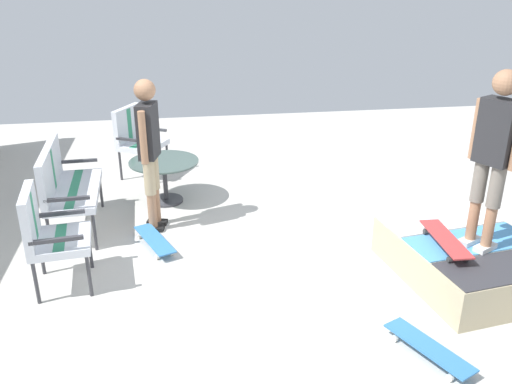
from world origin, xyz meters
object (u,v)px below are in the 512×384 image
at_px(person_skater, 494,149).
at_px(person_watching, 149,144).
at_px(skateboard_by_bench, 155,240).
at_px(patio_chair_by_wall, 46,230).
at_px(skateboard_spare, 429,348).
at_px(skate_ramp, 470,258).
at_px(patio_table, 165,173).
at_px(skateboard_on_ramp, 445,239).
at_px(patio_bench, 63,181).
at_px(patio_chair_near_house, 135,135).

bearing_deg(person_skater, person_watching, 61.06).
bearing_deg(skateboard_by_bench, patio_chair_by_wall, 124.85).
bearing_deg(skateboard_spare, skate_ramp, -40.40).
relative_size(patio_chair_by_wall, patio_table, 1.13).
height_order(skate_ramp, skateboard_on_ramp, skateboard_on_ramp).
height_order(patio_bench, patio_chair_near_house, same).
bearing_deg(person_skater, patio_chair_near_house, 43.77).
bearing_deg(skateboard_by_bench, skateboard_on_ramp, -113.27).
xyz_separation_m(skateboard_spare, skateboard_on_ramp, (1.00, -0.58, 0.41)).
relative_size(skate_ramp, patio_bench, 1.58).
bearing_deg(skate_ramp, skateboard_spare, 139.60).
bearing_deg(skateboard_spare, patio_chair_near_house, 28.91).
xyz_separation_m(patio_bench, skateboard_by_bench, (-0.59, -1.01, -0.53)).
bearing_deg(skateboard_on_ramp, person_watching, 58.78).
distance_m(patio_chair_by_wall, skateboard_on_ramp, 3.78).
distance_m(patio_chair_near_house, skateboard_on_ramp, 4.67).
bearing_deg(patio_bench, patio_chair_by_wall, -177.39).
xyz_separation_m(patio_bench, patio_table, (0.66, -1.14, -0.21)).
bearing_deg(person_skater, patio_bench, 66.15).
bearing_deg(patio_bench, skateboard_spare, -130.92).
relative_size(patio_bench, person_watching, 0.72).
xyz_separation_m(skate_ramp, patio_chair_by_wall, (0.44, 4.09, 0.41)).
relative_size(person_watching, skateboard_on_ramp, 2.20).
height_order(person_watching, skateboard_by_bench, person_watching).
distance_m(patio_bench, skateboard_on_ramp, 4.21).
height_order(patio_bench, skateboard_by_bench, patio_bench).
bearing_deg(patio_chair_by_wall, person_skater, -97.90).
bearing_deg(patio_table, person_watching, 170.21).
relative_size(patio_bench, person_skater, 0.75).
distance_m(patio_chair_near_house, skateboard_by_bench, 2.39).
bearing_deg(person_skater, skateboard_spare, 137.12).
bearing_deg(skateboard_on_ramp, person_skater, -95.04).
bearing_deg(patio_chair_near_house, patio_bench, 156.92).
relative_size(patio_chair_near_house, patio_chair_by_wall, 1.00).
relative_size(patio_chair_by_wall, person_skater, 0.60).
xyz_separation_m(patio_table, skateboard_by_bench, (-1.25, 0.13, -0.32)).
bearing_deg(skate_ramp, patio_table, 51.91).
bearing_deg(patio_chair_by_wall, skateboard_by_bench, -55.15).
bearing_deg(patio_chair_by_wall, patio_chair_near_house, -12.76).
height_order(patio_table, person_watching, person_watching).
xyz_separation_m(patio_table, person_watching, (-0.76, 0.13, 0.64)).
xyz_separation_m(skateboard_by_bench, skateboard_on_ramp, (-1.20, -2.79, 0.41)).
height_order(skate_ramp, skateboard_spare, skate_ramp).
relative_size(patio_bench, skateboard_on_ramp, 1.58).
bearing_deg(patio_table, patio_chair_by_wall, 150.51).
bearing_deg(skateboard_spare, skateboard_on_ramp, -30.21).
distance_m(patio_chair_near_house, patio_table, 1.16).
height_order(skate_ramp, skateboard_by_bench, skate_ramp).
relative_size(patio_chair_near_house, skateboard_by_bench, 1.25).
xyz_separation_m(skate_ramp, skateboard_by_bench, (1.11, 3.14, -0.12)).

